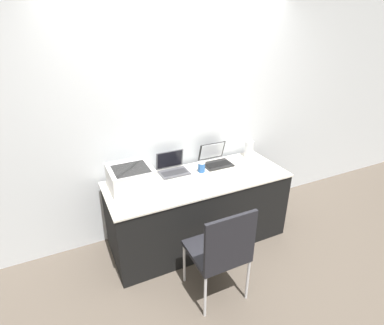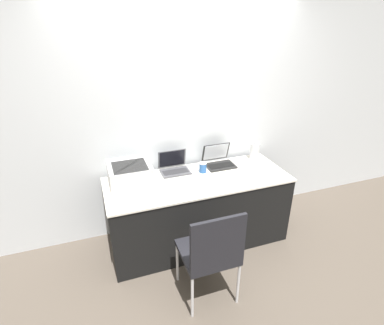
{
  "view_description": "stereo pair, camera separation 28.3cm",
  "coord_description": "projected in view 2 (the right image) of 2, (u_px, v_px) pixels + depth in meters",
  "views": [
    {
      "loc": [
        -1.23,
        -2.09,
        2.25
      ],
      "look_at": [
        -0.05,
        0.39,
        0.95
      ],
      "focal_mm": 28.0,
      "sensor_mm": 36.0,
      "label": 1
    },
    {
      "loc": [
        -0.97,
        -2.2,
        2.25
      ],
      "look_at": [
        -0.05,
        0.39,
        0.95
      ],
      "focal_mm": 28.0,
      "sensor_mm": 36.0,
      "label": 2
    }
  ],
  "objects": [
    {
      "name": "table",
      "position": [
        198.0,
        210.0,
        3.26
      ],
      "size": [
        1.91,
        0.73,
        0.77
      ],
      "color": "black",
      "rests_on": "ground_plane"
    },
    {
      "name": "chair",
      "position": [
        211.0,
        250.0,
        2.46
      ],
      "size": [
        0.45,
        0.45,
        0.95
      ],
      "color": "black",
      "rests_on": "ground_plane"
    },
    {
      "name": "coffee_cup",
      "position": [
        203.0,
        167.0,
        3.21
      ],
      "size": [
        0.08,
        0.08,
        0.11
      ],
      "color": "#285699",
      "rests_on": "table"
    },
    {
      "name": "ground_plane",
      "position": [
        209.0,
        259.0,
        3.13
      ],
      "size": [
        14.0,
        14.0,
        0.0
      ],
      "primitive_type": "plane",
      "color": "brown"
    },
    {
      "name": "laptop_left",
      "position": [
        174.0,
        167.0,
        3.24
      ],
      "size": [
        0.31,
        0.25,
        0.22
      ],
      "color": "#4C4C51",
      "rests_on": "table"
    },
    {
      "name": "external_keyboard",
      "position": [
        179.0,
        181.0,
        3.03
      ],
      "size": [
        0.44,
        0.14,
        0.02
      ],
      "color": "silver",
      "rests_on": "table"
    },
    {
      "name": "metal_pitcher",
      "position": [
        255.0,
        151.0,
        3.49
      ],
      "size": [
        0.1,
        0.1,
        0.24
      ],
      "color": "silver",
      "rests_on": "table"
    },
    {
      "name": "wall_back",
      "position": [
        184.0,
        118.0,
        3.25
      ],
      "size": [
        8.0,
        0.05,
        2.6
      ],
      "color": "silver",
      "rests_on": "ground_plane"
    },
    {
      "name": "printer",
      "position": [
        130.0,
        174.0,
        2.92
      ],
      "size": [
        0.41,
        0.4,
        0.23
      ],
      "color": "silver",
      "rests_on": "table"
    },
    {
      "name": "laptop_right",
      "position": [
        219.0,
        161.0,
        3.38
      ],
      "size": [
        0.32,
        0.29,
        0.23
      ],
      "color": "black",
      "rests_on": "table"
    }
  ]
}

